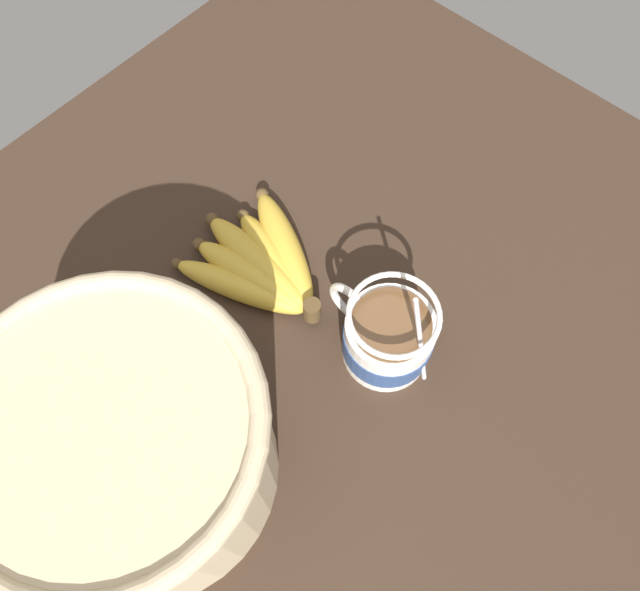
# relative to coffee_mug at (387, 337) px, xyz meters

# --- Properties ---
(table) EXTENTS (1.00, 1.00, 0.03)m
(table) POSITION_rel_coffee_mug_xyz_m (0.05, 0.01, -0.06)
(table) COLOR #332319
(table) RESTS_ON ground
(coffee_mug) EXTENTS (0.14, 0.10, 0.16)m
(coffee_mug) POSITION_rel_coffee_mug_xyz_m (0.00, 0.00, 0.00)
(coffee_mug) COLOR white
(coffee_mug) RESTS_ON table
(banana_bunch) EXTENTS (0.19, 0.17, 0.04)m
(banana_bunch) POSITION_rel_coffee_mug_xyz_m (0.17, 0.02, -0.02)
(banana_bunch) COLOR #4C381E
(banana_bunch) RESTS_ON table
(woven_basket) EXTENTS (0.26, 0.26, 0.20)m
(woven_basket) POSITION_rel_coffee_mug_xyz_m (0.09, 0.26, 0.06)
(woven_basket) COLOR tan
(woven_basket) RESTS_ON table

